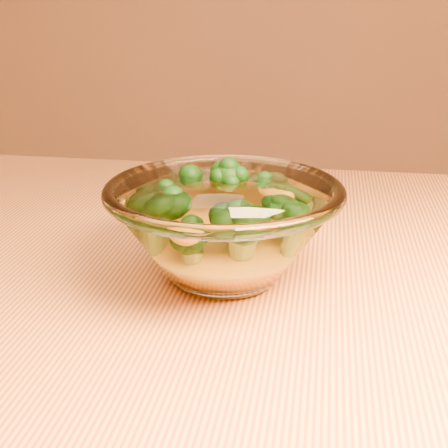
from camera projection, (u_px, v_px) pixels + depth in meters
The scene contains 4 objects.
table at pixel (234, 377), 0.60m from camera, with size 1.20×0.80×0.75m.
glass_bowl at pixel (224, 229), 0.56m from camera, with size 0.21×0.21×0.09m.
cheese_sauce at pixel (224, 249), 0.57m from camera, with size 0.12×0.12×0.03m, color orange.
broccoli_heap at pixel (216, 208), 0.57m from camera, with size 0.15×0.14×0.07m.
Camera 1 is at (0.07, -0.50, 1.00)m, focal length 50.00 mm.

